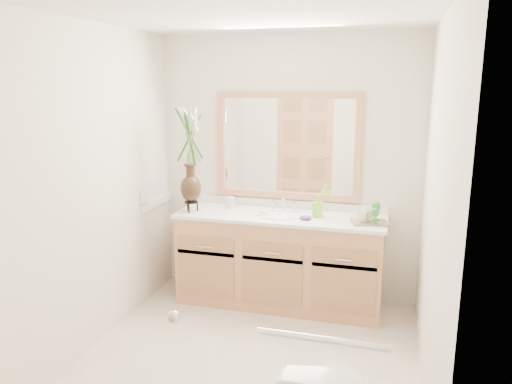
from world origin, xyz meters
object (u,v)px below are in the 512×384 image
(tumbler, at_px, (231,202))
(tray, at_px, (370,222))
(soap_bottle, at_px, (318,207))
(flower_vase, at_px, (190,144))

(tumbler, distance_m, tray, 1.29)
(soap_bottle, relative_size, tray, 0.58)
(flower_vase, xyz_separation_m, soap_bottle, (1.12, 0.13, -0.52))
(tumbler, bearing_deg, flower_vase, -143.11)
(soap_bottle, bearing_deg, flower_vase, -177.37)
(tumbler, relative_size, soap_bottle, 0.58)
(flower_vase, height_order, soap_bottle, flower_vase)
(flower_vase, bearing_deg, soap_bottle, 6.69)
(tumbler, height_order, tray, tumbler)
(tray, bearing_deg, flower_vase, 166.15)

